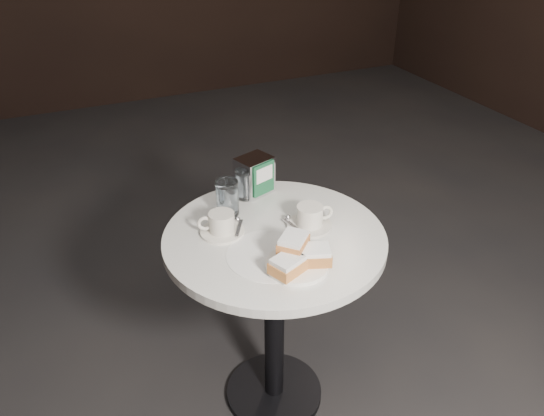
{
  "coord_description": "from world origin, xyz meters",
  "views": [
    {
      "loc": [
        -0.57,
        -1.25,
        1.68
      ],
      "look_at": [
        0.0,
        0.02,
        0.83
      ],
      "focal_mm": 35.0,
      "sensor_mm": 36.0,
      "label": 1
    }
  ],
  "objects": [
    {
      "name": "napkin_dispenser",
      "position": [
        0.04,
        0.27,
        0.81
      ],
      "size": [
        0.14,
        0.13,
        0.14
      ],
      "rotation": [
        0.0,
        0.0,
        0.34
      ],
      "color": "silver",
      "rests_on": "cafe_table"
    },
    {
      "name": "water_glass_left",
      "position": [
        -0.09,
        0.18,
        0.8
      ],
      "size": [
        0.09,
        0.09,
        0.12
      ],
      "rotation": [
        0.0,
        0.0,
        0.28
      ],
      "color": "silver",
      "rests_on": "cafe_table"
    },
    {
      "name": "water_glass_right",
      "position": [
        0.0,
        0.25,
        0.8
      ],
      "size": [
        0.09,
        0.09,
        0.11
      ],
      "rotation": [
        0.0,
        0.0,
        0.38
      ],
      "color": "white",
      "rests_on": "cafe_table"
    },
    {
      "name": "coffee_cup_left",
      "position": [
        -0.15,
        0.07,
        0.78
      ],
      "size": [
        0.17,
        0.17,
        0.07
      ],
      "rotation": [
        0.0,
        0.0,
        -0.26
      ],
      "color": "silver",
      "rests_on": "cafe_table"
    },
    {
      "name": "cafe_table",
      "position": [
        0.0,
        0.0,
        0.55
      ],
      "size": [
        0.7,
        0.7,
        0.74
      ],
      "color": "black",
      "rests_on": "ground"
    },
    {
      "name": "coffee_cup_right",
      "position": [
        0.12,
        -0.01,
        0.78
      ],
      "size": [
        0.16,
        0.16,
        0.07
      ],
      "rotation": [
        0.0,
        0.0,
        -0.1
      ],
      "color": "beige",
      "rests_on": "cafe_table"
    },
    {
      "name": "beignet_plate",
      "position": [
        -0.01,
        -0.18,
        0.78
      ],
      "size": [
        0.2,
        0.2,
        0.09
      ],
      "rotation": [
        0.0,
        0.0,
        0.08
      ],
      "color": "white",
      "rests_on": "cafe_table"
    },
    {
      "name": "ground",
      "position": [
        0.0,
        0.0,
        0.0
      ],
      "size": [
        7.0,
        7.0,
        0.0
      ],
      "primitive_type": "plane",
      "color": "black",
      "rests_on": "ground"
    },
    {
      "name": "sugar_spill",
      "position": [
        -0.05,
        -0.09,
        0.75
      ],
      "size": [
        0.3,
        0.3,
        0.0
      ],
      "primitive_type": "cylinder",
      "rotation": [
        0.0,
        0.0,
        -0.15
      ],
      "color": "white",
      "rests_on": "cafe_table"
    }
  ]
}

